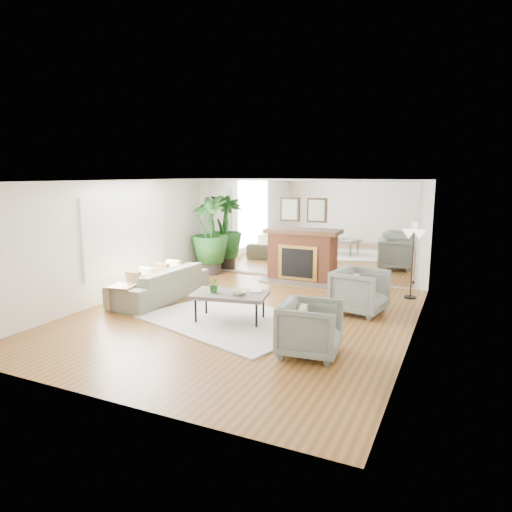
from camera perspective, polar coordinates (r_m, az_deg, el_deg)
The scene contains 18 objects.
ground at distance 8.56m, azimuth -1.89°, elevation -7.63°, with size 7.00×7.00×0.00m, color brown.
wall_left at distance 9.96m, azimuth -17.50°, elevation 1.83°, with size 0.02×7.00×2.50m, color white.
wall_right at distance 7.43m, azimuth 19.13°, elevation -0.99°, with size 0.02×7.00×2.50m, color white.
wall_back at distance 11.45m, azimuth 5.97°, elevation 3.29°, with size 6.00×0.02×2.50m, color white.
mirror_panel at distance 11.43m, azimuth 5.94°, elevation 3.28°, with size 5.40×0.04×2.40m, color silver.
window_panel at distance 10.22m, azimuth -15.90°, elevation 2.68°, with size 0.04×2.40×1.50m, color #B2E09E.
fireplace at distance 11.32m, azimuth 5.53°, elevation 0.19°, with size 1.85×0.83×2.05m.
area_rug at distance 8.33m, azimuth -3.10°, elevation -8.02°, with size 2.99×2.13×0.03m, color silver.
coffee_table at distance 8.18m, azimuth -3.28°, elevation -4.94°, with size 1.45×1.02×0.53m.
sofa at distance 9.83m, azimuth -11.88°, elevation -3.39°, with size 2.36×0.92×0.69m, color slate.
armchair_back at distance 8.91m, azimuth 12.86°, elevation -4.33°, with size 0.90×0.93×0.85m, color slate.
armchair_front at distance 6.78m, azimuth 6.78°, elevation -8.99°, with size 0.85×0.88×0.80m, color slate.
side_table at distance 9.12m, azimuth -16.31°, elevation -4.08°, with size 0.53×0.53×0.52m.
potted_ficus at distance 12.09m, azimuth -5.82°, elevation 2.94°, with size 1.18×1.18×2.06m.
floor_lamp at distance 10.11m, azimuth 19.11°, elevation 1.91°, with size 0.48×0.27×1.48m.
tabletop_plant at distance 8.19m, azimuth -5.24°, elevation -3.64°, with size 0.24×0.21×0.27m, color #2A6826.
fruit_bowl at distance 8.05m, azimuth -2.21°, elevation -4.61°, with size 0.27×0.27×0.07m, color brown.
book at distance 8.28m, azimuth -0.73°, elevation -4.34°, with size 0.21×0.29×0.02m, color brown.
Camera 1 is at (3.68, -7.27, 2.62)m, focal length 32.00 mm.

